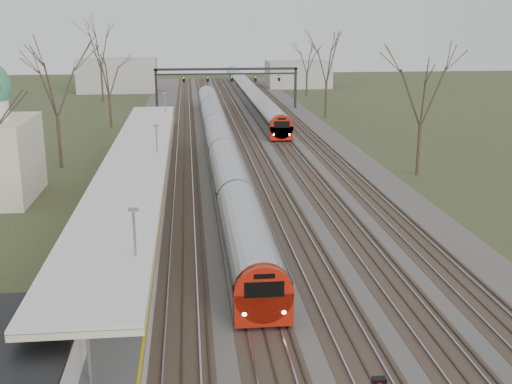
% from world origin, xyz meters
% --- Properties ---
extents(track_bed, '(24.00, 160.00, 0.22)m').
position_xyz_m(track_bed, '(0.26, 55.00, 0.06)').
color(track_bed, '#474442').
rests_on(track_bed, ground).
extents(platform, '(3.50, 69.00, 1.00)m').
position_xyz_m(platform, '(-9.05, 37.50, 0.50)').
color(platform, '#9E9B93').
rests_on(platform, ground).
extents(canopy, '(4.10, 50.00, 3.11)m').
position_xyz_m(canopy, '(-9.05, 32.99, 3.93)').
color(canopy, slate).
rests_on(canopy, platform).
extents(signal_gantry, '(21.00, 0.59, 6.08)m').
position_xyz_m(signal_gantry, '(0.29, 84.99, 4.91)').
color(signal_gantry, black).
rests_on(signal_gantry, ground).
extents(tree_west_far, '(5.50, 5.50, 11.33)m').
position_xyz_m(tree_west_far, '(-17.00, 48.00, 8.02)').
color(tree_west_far, '#2D231C').
rests_on(tree_west_far, ground).
extents(tree_east_far, '(5.00, 5.00, 10.30)m').
position_xyz_m(tree_east_far, '(14.00, 42.00, 7.29)').
color(tree_east_far, '#2D231C').
rests_on(tree_east_far, ground).
extents(train_near, '(2.62, 75.21, 3.05)m').
position_xyz_m(train_near, '(-2.50, 52.28, 1.48)').
color(train_near, '#A1A3AA').
rests_on(train_near, ground).
extents(train_far, '(2.62, 75.21, 3.05)m').
position_xyz_m(train_far, '(4.50, 95.20, 1.48)').
color(train_far, '#A1A3AA').
rests_on(train_far, ground).
extents(passenger, '(0.60, 0.74, 1.77)m').
position_xyz_m(passenger, '(-8.60, 13.38, 1.89)').
color(passenger, '#2C2A51').
rests_on(passenger, platform).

